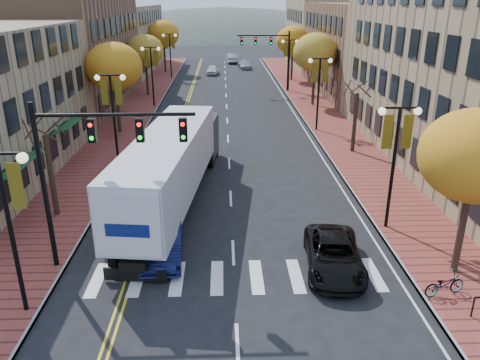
{
  "coord_description": "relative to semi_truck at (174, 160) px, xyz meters",
  "views": [
    {
      "loc": [
        -0.36,
        -14.17,
        10.53
      ],
      "look_at": [
        0.42,
        7.19,
        2.2
      ],
      "focal_mm": 35.0,
      "sensor_mm": 36.0,
      "label": 1
    }
  ],
  "objects": [
    {
      "name": "semi_truck",
      "position": [
        0.0,
        0.0,
        0.0
      ],
      "size": [
        4.62,
        17.04,
        4.21
      ],
      "rotation": [
        0.0,
        0.0,
        -0.12
      ],
      "color": "black",
      "rests_on": "ground"
    },
    {
      "name": "tree_right_c",
      "position": [
        12.01,
        24.43,
        2.98
      ],
      "size": [
        4.48,
        4.48,
        7.21
      ],
      "color": "#382619",
      "rests_on": "sidewalk_right"
    },
    {
      "name": "building_right_mid",
      "position": [
        21.51,
        32.43,
        2.54
      ],
      "size": [
        15.0,
        24.0,
        10.0
      ],
      "primitive_type": "cube",
      "color": "brown",
      "rests_on": "ground"
    },
    {
      "name": "tree_left_b",
      "position": [
        -5.99,
        14.43,
        2.98
      ],
      "size": [
        4.48,
        4.48,
        7.21
      ],
      "color": "#382619",
      "rests_on": "sidewalk_left"
    },
    {
      "name": "tree_right_d",
      "position": [
        12.01,
        40.43,
        2.83
      ],
      "size": [
        4.35,
        4.35,
        7.0
      ],
      "color": "#382619",
      "rests_on": "sidewalk_right"
    },
    {
      "name": "tree_right_b",
      "position": [
        12.01,
        8.43,
        -0.21
      ],
      "size": [
        0.28,
        0.28,
        4.2
      ],
      "color": "#382619",
      "rests_on": "sidewalk_right"
    },
    {
      "name": "lamp_right_a",
      "position": [
        10.51,
        -3.57,
        1.83
      ],
      "size": [
        1.96,
        0.36,
        6.05
      ],
      "color": "black",
      "rests_on": "ground"
    },
    {
      "name": "black_suv",
      "position": [
        7.13,
        -7.09,
        -1.79
      ],
      "size": [
        2.74,
        5.05,
        1.35
      ],
      "primitive_type": "imported",
      "rotation": [
        0.0,
        0.0,
        -0.11
      ],
      "color": "black",
      "rests_on": "ground"
    },
    {
      "name": "tree_left_a",
      "position": [
        -5.99,
        -1.57,
        -0.21
      ],
      "size": [
        0.28,
        0.28,
        4.2
      ],
      "color": "#382619",
      "rests_on": "sidewalk_left"
    },
    {
      "name": "navy_sedan",
      "position": [
        -0.04,
        -5.62,
        -1.69
      ],
      "size": [
        1.93,
        4.79,
        1.55
      ],
      "primitive_type": "imported",
      "rotation": [
        0.0,
        0.0,
        0.06
      ],
      "color": "#0D1235",
      "rests_on": "ground"
    },
    {
      "name": "ground",
      "position": [
        3.01,
        -9.57,
        -2.46
      ],
      "size": [
        200.0,
        200.0,
        0.0
      ],
      "primitive_type": "plane",
      "color": "black",
      "rests_on": "ground"
    },
    {
      "name": "car_far_silver",
      "position": [
        6.2,
        52.3,
        -1.83
      ],
      "size": [
        2.02,
        4.46,
        1.27
      ],
      "primitive_type": "imported",
      "rotation": [
        0.0,
        0.0,
        0.06
      ],
      "color": "#9E9DA5",
      "rests_on": "ground"
    },
    {
      "name": "lamp_left_d",
      "position": [
        -4.49,
        42.43,
        1.83
      ],
      "size": [
        1.96,
        0.36,
        6.05
      ],
      "color": "black",
      "rests_on": "ground"
    },
    {
      "name": "traffic_mast_near",
      "position": [
        -2.47,
        -6.57,
        2.46
      ],
      "size": [
        6.1,
        0.35,
        7.0
      ],
      "color": "black",
      "rests_on": "ground"
    },
    {
      "name": "car_far_white",
      "position": [
        1.15,
        46.39,
        -1.8
      ],
      "size": [
        1.85,
        3.99,
        1.32
      ],
      "primitive_type": "imported",
      "rotation": [
        0.0,
        0.0,
        -0.08
      ],
      "color": "silver",
      "rests_on": "ground"
    },
    {
      "name": "tree_left_d",
      "position": [
        -5.99,
        48.43,
        3.14
      ],
      "size": [
        4.61,
        4.61,
        7.42
      ],
      "color": "#382619",
      "rests_on": "sidewalk_left"
    },
    {
      "name": "bicycle",
      "position": [
        10.81,
        -9.23,
        -1.87
      ],
      "size": [
        1.77,
        0.98,
        0.88
      ],
      "primitive_type": "imported",
      "rotation": [
        0.0,
        0.0,
        1.82
      ],
      "color": "gray",
      "rests_on": "sidewalk_right"
    },
    {
      "name": "tree_right_a",
      "position": [
        12.01,
        -7.57,
        2.59
      ],
      "size": [
        4.16,
        4.16,
        6.69
      ],
      "color": "#382619",
      "rests_on": "sidewalk_right"
    },
    {
      "name": "traffic_mast_far",
      "position": [
        8.48,
        32.43,
        2.46
      ],
      "size": [
        6.1,
        0.34,
        7.0
      ],
      "color": "black",
      "rests_on": "ground"
    },
    {
      "name": "building_right_far",
      "position": [
        21.51,
        54.43,
        3.04
      ],
      "size": [
        15.0,
        20.0,
        11.0
      ],
      "primitive_type": "cube",
      "color": "#9E8966",
      "rests_on": "ground"
    },
    {
      "name": "lamp_right_b",
      "position": [
        10.51,
        14.43,
        1.83
      ],
      "size": [
        1.96,
        0.36,
        6.05
      ],
      "color": "black",
      "rests_on": "ground"
    },
    {
      "name": "car_far_oncoming",
      "position": [
        4.27,
        59.55,
        -1.67
      ],
      "size": [
        2.02,
        4.92,
        1.59
      ],
      "primitive_type": "imported",
      "rotation": [
        0.0,
        0.0,
        3.21
      ],
      "color": "#B5B5BD",
      "rests_on": "ground"
    },
    {
      "name": "lamp_left_a",
      "position": [
        -4.49,
        -9.57,
        1.83
      ],
      "size": [
        1.96,
        0.36,
        6.05
      ],
      "color": "black",
      "rests_on": "ground"
    },
    {
      "name": "building_left_far",
      "position": [
        -13.99,
        51.43,
        2.29
      ],
      "size": [
        12.0,
        26.0,
        9.5
      ],
      "primitive_type": "cube",
      "color": "#9E8966",
      "rests_on": "ground"
    },
    {
      "name": "tree_left_c",
      "position": [
        -5.99,
        30.43,
        2.59
      ],
      "size": [
        4.16,
        4.16,
        6.69
      ],
      "color": "#382619",
      "rests_on": "sidewalk_left"
    },
    {
      "name": "lamp_right_c",
      "position": [
        10.51,
        32.43,
        1.83
      ],
      "size": [
        1.96,
        0.36,
        6.05
      ],
      "color": "black",
      "rests_on": "ground"
    },
    {
      "name": "sidewalk_left",
      "position": [
        -5.99,
        22.93,
        -2.39
      ],
      "size": [
        4.0,
        85.0,
        0.15
      ],
      "primitive_type": "cube",
      "color": "brown",
      "rests_on": "ground"
    },
    {
      "name": "lamp_left_c",
      "position": [
        -4.49,
        24.43,
        1.83
      ],
      "size": [
        1.96,
        0.36,
        6.05
      ],
      "color": "black",
      "rests_on": "ground"
    },
    {
      "name": "lamp_left_b",
      "position": [
        -4.49,
        6.43,
        1.83
      ],
      "size": [
        1.96,
        0.36,
        6.05
      ],
      "color": "black",
      "rests_on": "ground"
    },
    {
      "name": "building_left_mid",
      "position": [
        -13.99,
        26.43,
        3.04
      ],
      "size": [
        12.0,
        24.0,
        11.0
      ],
      "primitive_type": "cube",
      "color": "brown",
      "rests_on": "ground"
    },
    {
      "name": "sidewalk_right",
      "position": [
        12.01,
        22.93,
        -2.39
      ],
      "size": [
        4.0,
        85.0,
        0.15
      ],
      "primitive_type": "cube",
      "color": "brown",
      "rests_on": "ground"
    }
  ]
}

